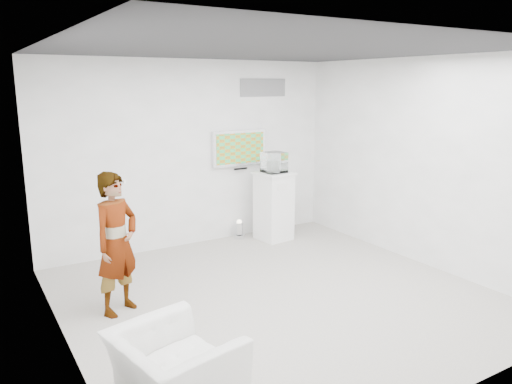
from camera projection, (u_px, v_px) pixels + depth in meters
room at (278, 179)px, 5.98m from camera, size 5.01×5.01×3.00m
tv at (239, 148)px, 8.45m from camera, size 1.00×0.08×0.60m
logo_decal at (263, 88)px, 8.52m from camera, size 0.90×0.02×0.30m
person at (117, 243)px, 5.70m from camera, size 0.72×0.65×1.66m
armchair at (175, 370)px, 4.08m from camera, size 1.03×1.13×0.64m
pedestal at (274, 206)px, 8.47m from camera, size 0.62×0.62×1.16m
floor_uplight at (239, 229)px, 8.60m from camera, size 0.24×0.24×0.31m
vitrine at (274, 162)px, 8.31m from camera, size 0.35×0.35×0.34m
console at (274, 167)px, 8.33m from camera, size 0.09×0.15×0.20m
wii_remote at (119, 181)px, 5.84m from camera, size 0.13×0.14×0.04m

